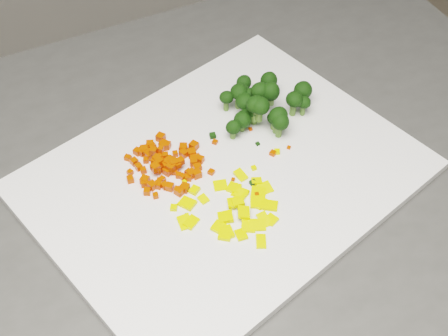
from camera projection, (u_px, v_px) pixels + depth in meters
name	position (u px, v px, depth m)	size (l,w,h in m)	color
cutting_board	(224.00, 176.00, 0.82)	(0.48, 0.37, 0.01)	white
carrot_pile	(164.00, 161.00, 0.81)	(0.11, 0.11, 0.03)	red
pepper_pile	(230.00, 208.00, 0.77)	(0.12, 0.12, 0.02)	#FFEC0D
broccoli_pile	(266.00, 103.00, 0.86)	(0.13, 0.13, 0.06)	black
carrot_cube_0	(184.00, 153.00, 0.83)	(0.01, 0.01, 0.01)	red
carrot_cube_1	(161.00, 137.00, 0.85)	(0.01, 0.01, 0.01)	red
carrot_cube_2	(158.00, 170.00, 0.81)	(0.01, 0.01, 0.01)	red
carrot_cube_3	(158.00, 185.00, 0.80)	(0.01, 0.01, 0.01)	red
carrot_cube_4	(165.00, 166.00, 0.82)	(0.01, 0.01, 0.01)	red
carrot_cube_5	(183.00, 150.00, 0.84)	(0.01, 0.01, 0.01)	red
carrot_cube_6	(178.00, 190.00, 0.79)	(0.01, 0.01, 0.01)	red
carrot_cube_7	(167.00, 145.00, 0.84)	(0.01, 0.01, 0.01)	red
carrot_cube_8	(150.00, 155.00, 0.83)	(0.01, 0.01, 0.01)	red
carrot_cube_9	(160.00, 153.00, 0.83)	(0.01, 0.01, 0.01)	red
carrot_cube_10	(146.00, 160.00, 0.83)	(0.01, 0.01, 0.01)	red
carrot_cube_11	(200.00, 159.00, 0.83)	(0.01, 0.01, 0.01)	red
carrot_cube_12	(159.00, 181.00, 0.80)	(0.01, 0.01, 0.01)	red
carrot_cube_13	(163.00, 145.00, 0.84)	(0.01, 0.01, 0.01)	red
carrot_cube_14	(171.00, 166.00, 0.81)	(0.01, 0.01, 0.01)	red
carrot_cube_15	(162.00, 179.00, 0.80)	(0.01, 0.01, 0.01)	red
carrot_cube_16	(153.00, 151.00, 0.82)	(0.01, 0.01, 0.01)	red
carrot_cube_17	(157.00, 159.00, 0.81)	(0.01, 0.01, 0.01)	red
carrot_cube_18	(161.00, 157.00, 0.83)	(0.01, 0.01, 0.01)	red
carrot_cube_19	(143.00, 170.00, 0.81)	(0.01, 0.01, 0.01)	red
carrot_cube_20	(198.00, 167.00, 0.82)	(0.01, 0.01, 0.01)	red
carrot_cube_21	(194.00, 146.00, 0.84)	(0.01, 0.01, 0.01)	red
carrot_cube_22	(164.00, 146.00, 0.84)	(0.01, 0.01, 0.01)	red
carrot_cube_23	(179.00, 175.00, 0.81)	(0.01, 0.01, 0.01)	red
carrot_cube_24	(134.00, 162.00, 0.82)	(0.01, 0.01, 0.01)	red
carrot_cube_25	(170.00, 159.00, 0.81)	(0.01, 0.01, 0.01)	red
carrot_cube_26	(178.00, 165.00, 0.81)	(0.01, 0.01, 0.01)	red
carrot_cube_27	(168.00, 163.00, 0.81)	(0.01, 0.01, 0.01)	red
carrot_cube_28	(175.00, 154.00, 0.83)	(0.01, 0.01, 0.01)	red
carrot_cube_29	(139.00, 167.00, 0.82)	(0.01, 0.01, 0.01)	red
carrot_cube_30	(198.00, 157.00, 0.83)	(0.01, 0.01, 0.01)	red
carrot_cube_31	(163.00, 160.00, 0.82)	(0.01, 0.01, 0.01)	red
carrot_cube_32	(166.00, 155.00, 0.82)	(0.01, 0.01, 0.01)	red
carrot_cube_33	(167.00, 171.00, 0.81)	(0.01, 0.01, 0.01)	red
carrot_cube_34	(180.00, 161.00, 0.81)	(0.01, 0.01, 0.01)	red
carrot_cube_35	(174.00, 163.00, 0.81)	(0.01, 0.01, 0.01)	red
carrot_cube_36	(155.00, 168.00, 0.80)	(0.01, 0.01, 0.01)	red
carrot_cube_37	(188.00, 177.00, 0.81)	(0.01, 0.01, 0.01)	red
carrot_cube_38	(165.00, 185.00, 0.80)	(0.01, 0.01, 0.01)	red
carrot_cube_39	(152.00, 185.00, 0.80)	(0.01, 0.01, 0.01)	red
carrot_cube_40	(166.00, 165.00, 0.81)	(0.01, 0.01, 0.01)	red
carrot_cube_41	(150.00, 145.00, 0.84)	(0.01, 0.01, 0.01)	red
carrot_cube_42	(159.00, 162.00, 0.81)	(0.01, 0.01, 0.01)	red
carrot_cube_43	(164.00, 142.00, 0.85)	(0.01, 0.01, 0.01)	red
carrot_cube_44	(194.00, 162.00, 0.82)	(0.01, 0.01, 0.01)	red
carrot_cube_45	(168.00, 162.00, 0.81)	(0.01, 0.01, 0.01)	red
carrot_cube_46	(195.00, 158.00, 0.83)	(0.01, 0.01, 0.01)	red
carrot_cube_47	(185.00, 188.00, 0.79)	(0.01, 0.01, 0.01)	red
carrot_cube_48	(129.00, 158.00, 0.83)	(0.01, 0.01, 0.01)	red
carrot_cube_49	(197.00, 174.00, 0.81)	(0.01, 0.01, 0.01)	red
carrot_cube_50	(183.00, 148.00, 0.84)	(0.01, 0.01, 0.01)	red
carrot_cube_51	(196.00, 167.00, 0.82)	(0.01, 0.01, 0.01)	red
carrot_cube_52	(181.00, 191.00, 0.79)	(0.01, 0.01, 0.01)	red
carrot_cube_53	(192.00, 153.00, 0.83)	(0.01, 0.01, 0.01)	red
carrot_cube_54	(161.00, 149.00, 0.82)	(0.01, 0.01, 0.01)	red
carrot_cube_55	(163.00, 167.00, 0.82)	(0.01, 0.01, 0.01)	red
carrot_cube_56	(175.00, 172.00, 0.81)	(0.01, 0.01, 0.01)	red
carrot_cube_57	(179.00, 192.00, 0.79)	(0.01, 0.01, 0.01)	red
carrot_cube_58	(152.00, 146.00, 0.84)	(0.01, 0.01, 0.01)	red
carrot_cube_59	(159.00, 167.00, 0.82)	(0.01, 0.01, 0.01)	red
carrot_cube_60	(147.00, 192.00, 0.79)	(0.01, 0.01, 0.01)	red
carrot_cube_61	(145.00, 183.00, 0.80)	(0.01, 0.01, 0.01)	red
carrot_cube_62	(145.00, 180.00, 0.80)	(0.01, 0.01, 0.01)	red
carrot_cube_63	(146.00, 152.00, 0.83)	(0.01, 0.01, 0.01)	red
carrot_cube_64	(127.00, 158.00, 0.83)	(0.01, 0.01, 0.01)	red
carrot_cube_65	(189.00, 173.00, 0.81)	(0.01, 0.01, 0.01)	red
carrot_cube_66	(175.00, 171.00, 0.81)	(0.01, 0.01, 0.01)	red
carrot_cube_67	(191.00, 174.00, 0.81)	(0.01, 0.01, 0.01)	red
carrot_cube_68	(130.00, 172.00, 0.81)	(0.01, 0.01, 0.01)	red
carrot_cube_69	(194.00, 159.00, 0.83)	(0.01, 0.01, 0.01)	red
carrot_cube_70	(171.00, 167.00, 0.81)	(0.01, 0.01, 0.01)	red
carrot_cube_71	(137.00, 152.00, 0.83)	(0.01, 0.01, 0.01)	red
carrot_cube_72	(150.00, 146.00, 0.84)	(0.01, 0.01, 0.01)	red
carrot_cube_73	(156.00, 161.00, 0.81)	(0.01, 0.01, 0.01)	red
carrot_cube_74	(141.00, 152.00, 0.83)	(0.01, 0.01, 0.01)	red
carrot_cube_75	(156.00, 196.00, 0.79)	(0.01, 0.01, 0.01)	red
carrot_cube_76	(144.00, 150.00, 0.84)	(0.01, 0.01, 0.01)	red
carrot_cube_77	(183.00, 177.00, 0.81)	(0.01, 0.01, 0.01)	red
carrot_cube_78	(170.00, 187.00, 0.79)	(0.01, 0.01, 0.01)	red
carrot_cube_79	(149.00, 185.00, 0.80)	(0.01, 0.01, 0.01)	red
carrot_cube_80	(130.00, 179.00, 0.80)	(0.01, 0.01, 0.01)	red
carrot_cube_81	(181.00, 190.00, 0.79)	(0.01, 0.01, 0.01)	red
pepper_chunk_0	(225.00, 236.00, 0.75)	(0.02, 0.01, 0.01)	#FFEC0D
pepper_chunk_1	(187.00, 203.00, 0.78)	(0.02, 0.02, 0.00)	#FFEC0D
pepper_chunk_2	(241.00, 235.00, 0.75)	(0.01, 0.02, 0.00)	#FFEC0D
pepper_chunk_3	(261.00, 241.00, 0.74)	(0.02, 0.01, 0.00)	#FFEC0D
pepper_chunk_4	(185.00, 222.00, 0.76)	(0.02, 0.02, 0.00)	#FFEC0D
pepper_chunk_5	(227.00, 232.00, 0.75)	(0.01, 0.02, 0.01)	#FFEC0D
pepper_chunk_6	(265.00, 188.00, 0.80)	(0.02, 0.02, 0.00)	#FFEC0D
pepper_chunk_7	(194.00, 190.00, 0.79)	(0.01, 0.01, 0.01)	#FFEC0D
pepper_chunk_8	(264.00, 220.00, 0.76)	(0.02, 0.01, 0.00)	#FFEC0D
pepper_chunk_9	(257.00, 181.00, 0.80)	(0.01, 0.01, 0.01)	#FFEC0D
pepper_chunk_10	(220.00, 228.00, 0.76)	(0.02, 0.02, 0.00)	#FFEC0D
pepper_chunk_11	(271.00, 220.00, 0.76)	(0.01, 0.01, 0.00)	#FFEC0D
pepper_chunk_12	(258.00, 194.00, 0.79)	(0.02, 0.02, 0.00)	#FFEC0D
pepper_chunk_13	(241.00, 175.00, 0.81)	(0.02, 0.01, 0.00)	#FFEC0D
pepper_chunk_14	(191.00, 222.00, 0.76)	(0.02, 0.01, 0.00)	#FFEC0D
pepper_chunk_15	(234.00, 203.00, 0.78)	(0.02, 0.02, 0.00)	#FFEC0D
pepper_chunk_16	(220.00, 185.00, 0.80)	(0.02, 0.02, 0.00)	#FFEC0D
pepper_chunk_17	(226.00, 217.00, 0.77)	(0.02, 0.02, 0.01)	#FFEC0D
pepper_chunk_18	(257.00, 225.00, 0.76)	(0.02, 0.02, 0.00)	#FFEC0D
pepper_chunk_19	(259.00, 202.00, 0.78)	(0.01, 0.02, 0.00)	#FFEC0D
pepper_chunk_20	(241.00, 194.00, 0.79)	(0.01, 0.01, 0.00)	#FFEC0D
pepper_chunk_21	(234.00, 188.00, 0.80)	(0.02, 0.02, 0.00)	#FFEC0D
pepper_chunk_22	(257.00, 202.00, 0.78)	(0.02, 0.02, 0.00)	#FFEC0D
pepper_chunk_23	(248.00, 226.00, 0.76)	(0.02, 0.02, 0.00)	#FFEC0D
pepper_chunk_24	(244.00, 212.00, 0.76)	(0.01, 0.02, 0.00)	#FFEC0D
pepper_chunk_25	(240.00, 193.00, 0.79)	(0.02, 0.02, 0.00)	#FFEC0D
pepper_chunk_26	(203.00, 199.00, 0.78)	(0.01, 0.01, 0.00)	#FFEC0D
pepper_chunk_27	(238.00, 202.00, 0.77)	(0.01, 0.01, 0.00)	#FFEC0D
pepper_chunk_28	(270.00, 205.00, 0.78)	(0.02, 0.02, 0.00)	#FFEC0D
broccoli_floret_0	(302.00, 94.00, 0.89)	(0.04, 0.04, 0.04)	black
broccoli_floret_1	(259.00, 110.00, 0.85)	(0.04, 0.04, 0.04)	black
broccoli_floret_2	(299.00, 95.00, 0.90)	(0.03, 0.03, 0.03)	black
broccoli_floret_3	(259.00, 96.00, 0.87)	(0.04, 0.04, 0.04)	black
broccoli_floret_4	(274.00, 121.00, 0.86)	(0.03, 0.03, 0.03)	black
broccoli_floret_5	(270.00, 95.00, 0.87)	(0.04, 0.04, 0.03)	black
broccoli_floret_6	(238.00, 97.00, 0.88)	(0.03, 0.03, 0.04)	black
broccoli_floret_7	(293.00, 104.00, 0.87)	(0.03, 0.03, 0.04)	black
broccoli_floret_8	(268.00, 86.00, 0.90)	(0.03, 0.03, 0.04)	black
broccoli_floret_9	(255.00, 109.00, 0.85)	(0.04, 0.04, 0.04)	black
broccoli_floret_10	(303.00, 106.00, 0.88)	(0.03, 0.03, 0.03)	black
broccoli_floret_11	(277.00, 121.00, 0.85)	(0.04, 0.04, 0.04)	black
broccoli_floret_12	(226.00, 102.00, 0.88)	(0.03, 0.03, 0.03)	black
broccoli_floret_13	(272.00, 97.00, 0.87)	(0.03, 0.03, 0.03)	black
broccoli_floret_14	(242.00, 122.00, 0.86)	(0.03, 0.03, 0.03)	black
broccoli_floret_15	(246.00, 118.00, 0.87)	(0.02, 0.02, 0.03)	black
broccoli_floret_16	(279.00, 126.00, 0.85)	(0.03, 0.03, 0.04)	black
broccoli_floret_17	(254.00, 114.00, 0.86)	(0.03, 0.03, 0.03)	black
broccoli_floret_18	(242.00, 93.00, 0.90)	(0.02, 0.02, 0.03)	black
broccoli_floret_19	(250.00, 99.00, 0.88)	(0.03, 0.03, 0.03)	black
broccoli_floret_20	(243.00, 85.00, 0.91)	(0.03, 0.03, 0.03)	black
broccoli_floret_21	(233.00, 130.00, 0.85)	(0.03, 0.03, 0.03)	black
broccoli_floret_22	(244.00, 106.00, 0.87)	(0.04, 0.04, 0.04)	black
stray_bit_0	(215.00, 142.00, 0.85)	(0.01, 0.01, 0.00)	red
stray_bit_1	(213.00, 136.00, 0.86)	(0.01, 0.01, 0.01)	black
stray_bit_2	(187.00, 215.00, 0.77)	(0.00, 0.00, 0.00)	black
stray_bit_3	(184.00, 182.00, 0.80)	(0.01, 0.01, 0.00)	#FFEC0D
stray_bit_4	(211.00, 172.00, 0.81)	(0.01, 0.01, 0.01)	red
stray_bit_5	(253.00, 183.00, 0.80)	(0.01, 0.01, 0.01)	black
stray_bit_6	(257.00, 194.00, 0.79)	(0.01, 0.01, 0.00)	red
stray_bit_7	(233.00, 179.00, 0.81)	(0.00, 0.00, 0.00)	red
stray_bit_8	(273.00, 153.00, 0.84)	(0.01, 0.01, 0.01)	red
stray_bit_9	(181.00, 161.00, 0.83)	(0.01, 0.01, 0.00)	red
stray_bit_10	(258.00, 144.00, 0.85)	(0.00, 0.00, 0.00)	black
stray_bit_11	(277.00, 152.00, 0.84)	(0.01, 0.01, 0.01)	#FFEC0D
stray_bit_12	(174.00, 208.00, 0.77)	(0.01, 0.01, 0.01)	#FFEC0D
stray_bit_13	(289.00, 147.00, 0.84)	(0.00, 0.00, 0.00)	red
stray_bit_14	(254.00, 168.00, 0.82)	(0.01, 0.01, 0.00)	#FFEC0D
stray_bit_15	(250.00, 129.00, 0.87)	(0.00, 0.00, 0.00)	red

